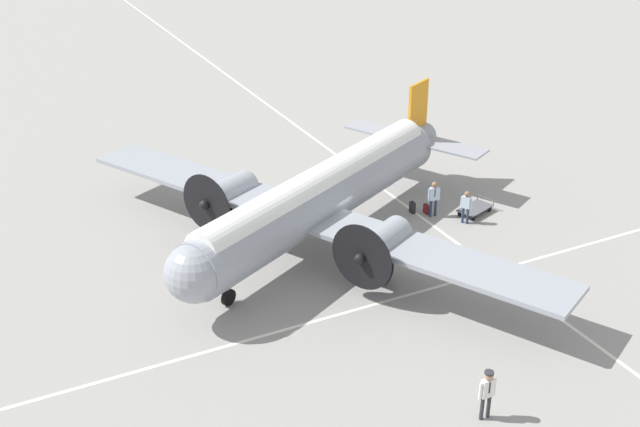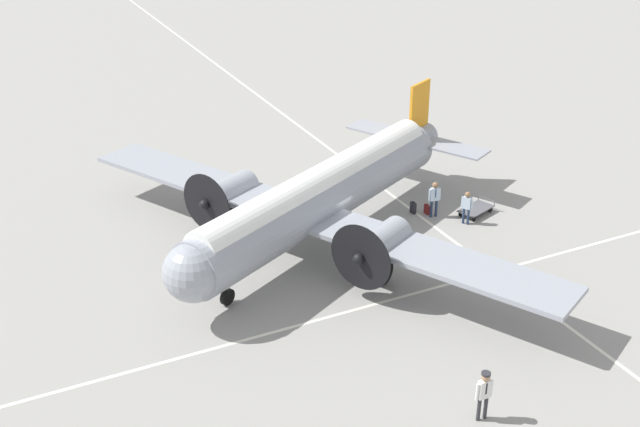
{
  "view_description": "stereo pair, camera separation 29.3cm",
  "coord_description": "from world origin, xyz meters",
  "px_view_note": "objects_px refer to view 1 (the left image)",
  "views": [
    {
      "loc": [
        28.63,
        -14.31,
        17.44
      ],
      "look_at": [
        0.0,
        0.0,
        1.56
      ],
      "focal_mm": 45.0,
      "sensor_mm": 36.0,
      "label": 1
    },
    {
      "loc": [
        28.76,
        -14.05,
        17.44
      ],
      "look_at": [
        0.0,
        0.0,
        1.56
      ],
      "focal_mm": 45.0,
      "sensor_mm": 36.0,
      "label": 2
    }
  ],
  "objects_px": {
    "suitcase_upright_spare": "(412,207)",
    "baggage_cart": "(475,208)",
    "ramp_agent": "(466,204)",
    "suitcase_near_door": "(426,209)",
    "crew_foreground": "(487,389)",
    "passenger_boarding": "(434,195)",
    "airliner_main": "(315,199)"
  },
  "relations": [
    {
      "from": "suitcase_upright_spare",
      "to": "passenger_boarding",
      "type": "bearing_deg",
      "value": 41.63
    },
    {
      "from": "passenger_boarding",
      "to": "suitcase_upright_spare",
      "type": "xyz_separation_m",
      "value": [
        -0.77,
        -0.68,
        -0.84
      ]
    },
    {
      "from": "passenger_boarding",
      "to": "ramp_agent",
      "type": "bearing_deg",
      "value": 134.93
    },
    {
      "from": "ramp_agent",
      "to": "baggage_cart",
      "type": "xyz_separation_m",
      "value": [
        -0.63,
        1.06,
        -0.75
      ]
    },
    {
      "from": "passenger_boarding",
      "to": "suitcase_near_door",
      "type": "height_order",
      "value": "passenger_boarding"
    },
    {
      "from": "crew_foreground",
      "to": "ramp_agent",
      "type": "bearing_deg",
      "value": -121.52
    },
    {
      "from": "crew_foreground",
      "to": "suitcase_near_door",
      "type": "relative_size",
      "value": 3.67
    },
    {
      "from": "ramp_agent",
      "to": "suitcase_near_door",
      "type": "bearing_deg",
      "value": -1.57
    },
    {
      "from": "crew_foreground",
      "to": "suitcase_near_door",
      "type": "distance_m",
      "value": 14.96
    },
    {
      "from": "crew_foreground",
      "to": "suitcase_upright_spare",
      "type": "height_order",
      "value": "crew_foreground"
    },
    {
      "from": "airliner_main",
      "to": "suitcase_near_door",
      "type": "xyz_separation_m",
      "value": [
        -0.71,
        6.42,
        -2.2
      ]
    },
    {
      "from": "ramp_agent",
      "to": "suitcase_upright_spare",
      "type": "distance_m",
      "value": 2.75
    },
    {
      "from": "suitcase_upright_spare",
      "to": "baggage_cart",
      "type": "xyz_separation_m",
      "value": [
        1.45,
        2.7,
        -0.01
      ]
    },
    {
      "from": "ramp_agent",
      "to": "baggage_cart",
      "type": "distance_m",
      "value": 1.45
    },
    {
      "from": "ramp_agent",
      "to": "baggage_cart",
      "type": "height_order",
      "value": "ramp_agent"
    },
    {
      "from": "crew_foreground",
      "to": "suitcase_near_door",
      "type": "height_order",
      "value": "crew_foreground"
    },
    {
      "from": "suitcase_upright_spare",
      "to": "baggage_cart",
      "type": "height_order",
      "value": "suitcase_upright_spare"
    },
    {
      "from": "airliner_main",
      "to": "suitcase_upright_spare",
      "type": "relative_size",
      "value": 37.82
    },
    {
      "from": "crew_foreground",
      "to": "baggage_cart",
      "type": "height_order",
      "value": "crew_foreground"
    },
    {
      "from": "crew_foreground",
      "to": "suitcase_upright_spare",
      "type": "xyz_separation_m",
      "value": [
        -13.76,
        6.0,
        -0.88
      ]
    },
    {
      "from": "airliner_main",
      "to": "passenger_boarding",
      "type": "height_order",
      "value": "airliner_main"
    },
    {
      "from": "passenger_boarding",
      "to": "suitcase_upright_spare",
      "type": "bearing_deg",
      "value": -39.35
    },
    {
      "from": "airliner_main",
      "to": "crew_foreground",
      "type": "distance_m",
      "value": 12.76
    },
    {
      "from": "ramp_agent",
      "to": "baggage_cart",
      "type": "relative_size",
      "value": 0.82
    },
    {
      "from": "suitcase_near_door",
      "to": "airliner_main",
      "type": "bearing_deg",
      "value": -83.73
    },
    {
      "from": "suitcase_upright_spare",
      "to": "airliner_main",
      "type": "bearing_deg",
      "value": -79.67
    },
    {
      "from": "airliner_main",
      "to": "baggage_cart",
      "type": "height_order",
      "value": "airliner_main"
    },
    {
      "from": "ramp_agent",
      "to": "airliner_main",
      "type": "bearing_deg",
      "value": 48.99
    },
    {
      "from": "crew_foreground",
      "to": "baggage_cart",
      "type": "bearing_deg",
      "value": -123.58
    },
    {
      "from": "airliner_main",
      "to": "baggage_cart",
      "type": "xyz_separation_m",
      "value": [
        0.38,
        8.54,
        -2.16
      ]
    },
    {
      "from": "crew_foreground",
      "to": "suitcase_near_door",
      "type": "xyz_separation_m",
      "value": [
        -13.4,
        6.57,
        -0.93
      ]
    },
    {
      "from": "crew_foreground",
      "to": "suitcase_upright_spare",
      "type": "bearing_deg",
      "value": -111.9
    }
  ]
}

